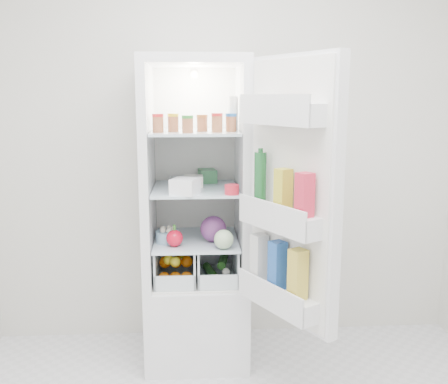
{
  "coord_description": "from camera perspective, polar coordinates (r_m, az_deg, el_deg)",
  "views": [
    {
      "loc": [
        -0.21,
        -1.68,
        1.58
      ],
      "look_at": [
        -0.05,
        0.95,
        1.07
      ],
      "focal_mm": 40.0,
      "sensor_mm": 36.0,
      "label": 1
    }
  ],
  "objects": [
    {
      "name": "room_walls",
      "position": [
        1.69,
        3.69,
        11.24
      ],
      "size": [
        3.02,
        3.02,
        2.61
      ],
      "color": "silver",
      "rests_on": "ground"
    },
    {
      "name": "refrigerator",
      "position": [
        3.07,
        -3.19,
        -6.5
      ],
      "size": [
        0.6,
        0.6,
        1.8
      ],
      "color": "silver",
      "rests_on": "ground"
    },
    {
      "name": "shelf_low",
      "position": [
        2.99,
        -3.2,
        -5.49
      ],
      "size": [
        0.49,
        0.53,
        0.01
      ],
      "primitive_type": "cube",
      "color": "silver",
      "rests_on": "refrigerator"
    },
    {
      "name": "shelf_mid",
      "position": [
        2.91,
        -3.26,
        0.37
      ],
      "size": [
        0.49,
        0.53,
        0.02
      ],
      "primitive_type": "cube",
      "color": "silver",
      "rests_on": "refrigerator"
    },
    {
      "name": "shelf_top",
      "position": [
        2.87,
        -3.34,
        6.86
      ],
      "size": [
        0.49,
        0.53,
        0.02
      ],
      "primitive_type": "cube",
      "color": "silver",
      "rests_on": "refrigerator"
    },
    {
      "name": "crisper_left",
      "position": [
        3.03,
        -5.52,
        -7.87
      ],
      "size": [
        0.23,
        0.46,
        0.22
      ],
      "primitive_type": null,
      "color": "silver",
      "rests_on": "refrigerator"
    },
    {
      "name": "crisper_right",
      "position": [
        3.03,
        -0.83,
        -7.82
      ],
      "size": [
        0.23,
        0.46,
        0.22
      ],
      "primitive_type": null,
      "color": "silver",
      "rests_on": "refrigerator"
    },
    {
      "name": "condiment_jars",
      "position": [
        2.76,
        -3.34,
        7.74
      ],
      "size": [
        0.46,
        0.16,
        0.08
      ],
      "color": "#B21919",
      "rests_on": "shelf_top"
    },
    {
      "name": "squeeze_bottle",
      "position": [
        2.83,
        1.03,
        8.93
      ],
      "size": [
        0.07,
        0.07,
        0.19
      ],
      "primitive_type": "cylinder",
      "rotation": [
        0.0,
        0.0,
        -0.42
      ],
      "color": "white",
      "rests_on": "shelf_top"
    },
    {
      "name": "tub_white",
      "position": [
        2.71,
        -4.48,
        0.65
      ],
      "size": [
        0.17,
        0.17,
        0.09
      ],
      "primitive_type": "cube",
      "rotation": [
        0.0,
        0.0,
        -0.39
      ],
      "color": "white",
      "rests_on": "shelf_mid"
    },
    {
      "name": "tub_cream",
      "position": [
        2.94,
        -3.51,
        1.25
      ],
      "size": [
        0.11,
        0.11,
        0.06
      ],
      "primitive_type": "cube",
      "rotation": [
        0.0,
        0.0,
        0.01
      ],
      "color": "white",
      "rests_on": "shelf_mid"
    },
    {
      "name": "tin_red",
      "position": [
        2.7,
        0.9,
        0.28
      ],
      "size": [
        0.09,
        0.09,
        0.05
      ],
      "primitive_type": "cylinder",
      "rotation": [
        0.0,
        0.0,
        -0.1
      ],
      "color": "red",
      "rests_on": "shelf_mid"
    },
    {
      "name": "foil_tray",
      "position": [
        3.09,
        -4.74,
        1.44
      ],
      "size": [
        0.16,
        0.14,
        0.04
      ],
      "primitive_type": "cube",
      "rotation": [
        0.0,
        0.0,
        0.24
      ],
      "color": "silver",
      "rests_on": "shelf_mid"
    },
    {
      "name": "tub_green",
      "position": [
        3.09,
        -1.91,
        1.88
      ],
      "size": [
        0.12,
        0.15,
        0.08
      ],
      "primitive_type": "cube",
      "rotation": [
        0.0,
        0.0,
        0.14
      ],
      "color": "#3C844E",
      "rests_on": "shelf_mid"
    },
    {
      "name": "red_cabbage",
      "position": [
        2.91,
        -1.23,
        -4.23
      ],
      "size": [
        0.15,
        0.15,
        0.15
      ],
      "primitive_type": "sphere",
      "color": "#60215F",
      "rests_on": "shelf_low"
    },
    {
      "name": "bell_pepper",
      "position": [
        2.83,
        -5.67,
        -5.28
      ],
      "size": [
        0.09,
        0.09,
        0.09
      ],
      "primitive_type": "sphere",
      "color": "red",
      "rests_on": "shelf_low"
    },
    {
      "name": "mushroom_bowl",
      "position": [
        2.92,
        -6.45,
        -5.1
      ],
      "size": [
        0.17,
        0.17,
        0.06
      ],
      "primitive_type": "cylinder",
      "rotation": [
        0.0,
        0.0,
        -0.27
      ],
      "color": "#8BB4CF",
      "rests_on": "shelf_low"
    },
    {
      "name": "salad_bag",
      "position": [
        2.77,
        -0.03,
        -5.43
      ],
      "size": [
        0.11,
        0.11,
        0.11
      ],
      "primitive_type": "sphere",
      "color": "#ACCB98",
      "rests_on": "shelf_low"
    },
    {
      "name": "citrus_pile",
      "position": [
        2.98,
        -5.56,
        -8.53
      ],
      "size": [
        0.2,
        0.24,
        0.16
      ],
      "color": "orange",
      "rests_on": "refrigerator"
    },
    {
      "name": "veg_pile",
      "position": [
        3.04,
        -0.73,
        -8.66
      ],
      "size": [
        0.16,
        0.3,
        0.1
      ],
      "color": "#25531B",
      "rests_on": "refrigerator"
    },
    {
      "name": "fridge_door",
      "position": [
        2.42,
        7.43,
        -0.84
      ],
      "size": [
        0.42,
        0.56,
        1.3
      ],
      "rotation": [
        0.0,
        0.0,
        2.08
      ],
      "color": "silver",
      "rests_on": "refrigerator"
    }
  ]
}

